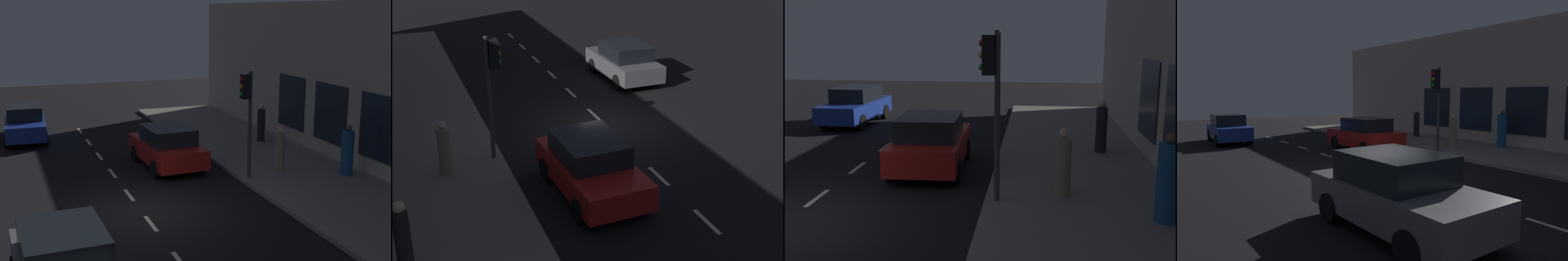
# 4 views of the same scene
# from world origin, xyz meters

# --- Properties ---
(sidewalk) EXTENTS (4.50, 32.00, 0.15)m
(sidewalk) POSITION_xyz_m (6.25, 0.00, 0.07)
(sidewalk) COLOR gray
(sidewalk) RESTS_ON ground
(traffic_light) EXTENTS (0.47, 0.32, 3.74)m
(traffic_light) POSITION_xyz_m (4.15, 1.55, 2.79)
(traffic_light) COLOR #424244
(traffic_light) RESTS_ON sidewalk
(parked_car_1) EXTENTS (1.97, 4.39, 1.58)m
(parked_car_1) POSITION_xyz_m (-2.63, 11.02, 0.79)
(parked_car_1) COLOR #1E389E
(parked_car_1) RESTS_ON ground
(parked_car_2) EXTENTS (2.10, 4.07, 1.58)m
(parked_car_2) POSITION_xyz_m (2.17, 4.34, 0.79)
(parked_car_2) COLOR red
(parked_car_2) RESTS_ON ground
(pedestrian_0) EXTENTS (0.46, 0.46, 1.58)m
(pedestrian_0) POSITION_xyz_m (5.75, 2.04, 0.87)
(pedestrian_0) COLOR gray
(pedestrian_0) RESTS_ON sidewalk
(pedestrian_1) EXTENTS (0.54, 0.54, 1.80)m
(pedestrian_1) POSITION_xyz_m (7.70, 0.69, 0.97)
(pedestrian_1) COLOR #1E5189
(pedestrian_1) RESTS_ON sidewalk
(pedestrian_2) EXTENTS (0.48, 0.48, 1.68)m
(pedestrian_2) POSITION_xyz_m (7.18, 6.35, 0.94)
(pedestrian_2) COLOR #232328
(pedestrian_2) RESTS_ON sidewalk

